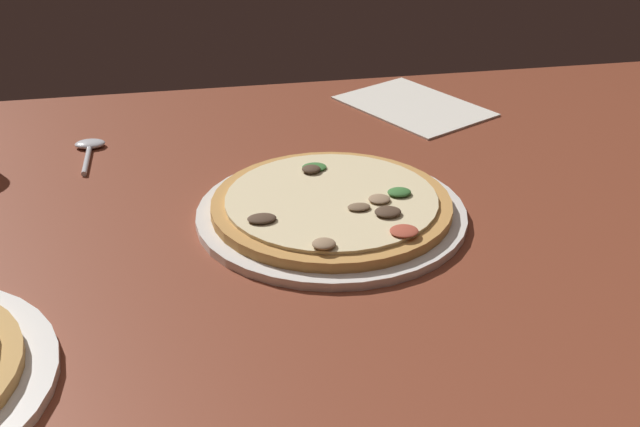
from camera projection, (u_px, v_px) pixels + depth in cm
name	position (u px, v px, depth cm)	size (l,w,h in cm)	color
dining_table	(308.00, 276.00, 85.33)	(150.00, 110.00, 4.00)	brown
pizza_main	(332.00, 208.00, 91.89)	(30.38, 30.38, 3.30)	silver
paper_menu	(414.00, 106.00, 123.46)	(14.94, 21.21, 0.30)	silver
spoon	(89.00, 148.00, 108.75)	(4.07, 10.77, 1.00)	silver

